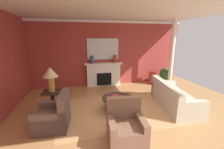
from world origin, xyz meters
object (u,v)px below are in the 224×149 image
at_px(potted_plant, 165,75).
at_px(vase_mantel_right, 115,59).
at_px(vase_tall_corner, 152,78).
at_px(vase_mantel_left, 92,60).
at_px(armchair_near_window, 54,117).
at_px(sofa, 173,98).
at_px(coffee_table, 118,101).
at_px(fireplace, 104,75).
at_px(armchair_facing_fireplace, 126,129).
at_px(side_table, 53,100).
at_px(mantel_mirror, 103,49).
at_px(table_lamp, 50,74).

bearing_deg(potted_plant, vase_mantel_right, 170.33).
distance_m(vase_tall_corner, vase_mantel_left, 3.14).
distance_m(armchair_near_window, vase_mantel_right, 4.09).
bearing_deg(sofa, vase_tall_corner, 78.39).
bearing_deg(vase_mantel_right, coffee_table, -101.67).
relative_size(fireplace, potted_plant, 2.16).
bearing_deg(vase_tall_corner, armchair_facing_fireplace, -124.38).
height_order(fireplace, side_table, fireplace).
distance_m(vase_mantel_right, vase_mantel_left, 1.10).
height_order(armchair_near_window, potted_plant, armchair_near_window).
bearing_deg(armchair_near_window, sofa, 6.63).
bearing_deg(potted_plant, side_table, -159.57).
bearing_deg(vase_mantel_left, vase_tall_corner, -4.81).
bearing_deg(side_table, sofa, -6.66).
height_order(mantel_mirror, vase_mantel_right, mantel_mirror).
height_order(sofa, armchair_facing_fireplace, armchair_facing_fireplace).
bearing_deg(table_lamp, potted_plant, 20.43).
xyz_separation_m(sofa, potted_plant, (1.11, 2.32, 0.19)).
bearing_deg(vase_mantel_right, mantel_mirror, 162.82).
height_order(side_table, potted_plant, potted_plant).
distance_m(armchair_facing_fireplace, potted_plant, 4.84).
xyz_separation_m(side_table, vase_mantel_right, (2.53, 2.28, 0.90)).
relative_size(sofa, vase_mantel_right, 5.97).
bearing_deg(sofa, potted_plant, 64.38).
height_order(table_lamp, vase_tall_corner, table_lamp).
height_order(vase_mantel_left, potted_plant, vase_mantel_left).
bearing_deg(sofa, armchair_facing_fireplace, -147.85).
relative_size(side_table, vase_mantel_left, 1.96).
height_order(armchair_facing_fireplace, side_table, armchair_facing_fireplace).
xyz_separation_m(mantel_mirror, vase_tall_corner, (2.42, -0.42, -1.44)).
height_order(mantel_mirror, side_table, mantel_mirror).
xyz_separation_m(side_table, table_lamp, (0.00, 0.00, 0.82)).
bearing_deg(armchair_facing_fireplace, mantel_mirror, 87.60).
relative_size(vase_mantel_right, vase_mantel_left, 1.04).
bearing_deg(vase_mantel_right, armchair_facing_fireplace, -100.18).
xyz_separation_m(fireplace, table_lamp, (-1.98, -2.33, 0.69)).
bearing_deg(sofa, mantel_mirror, 123.33).
bearing_deg(fireplace, armchair_facing_fireplace, -92.48).
bearing_deg(coffee_table, vase_tall_corner, 44.36).
bearing_deg(mantel_mirror, vase_tall_corner, -9.83).
relative_size(sofa, armchair_facing_fireplace, 2.33).
xyz_separation_m(mantel_mirror, side_table, (-1.98, -2.45, -1.36)).
xyz_separation_m(coffee_table, vase_mantel_right, (0.54, 2.61, 0.97)).
xyz_separation_m(armchair_near_window, coffee_table, (1.84, 0.56, 0.03)).
bearing_deg(coffee_table, side_table, 170.73).
distance_m(armchair_facing_fireplace, coffee_table, 1.46).
xyz_separation_m(sofa, side_table, (-3.89, 0.45, 0.10)).
distance_m(sofa, armchair_facing_fireplace, 2.47).
relative_size(armchair_near_window, side_table, 1.36).
bearing_deg(coffee_table, potted_plant, 35.99).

